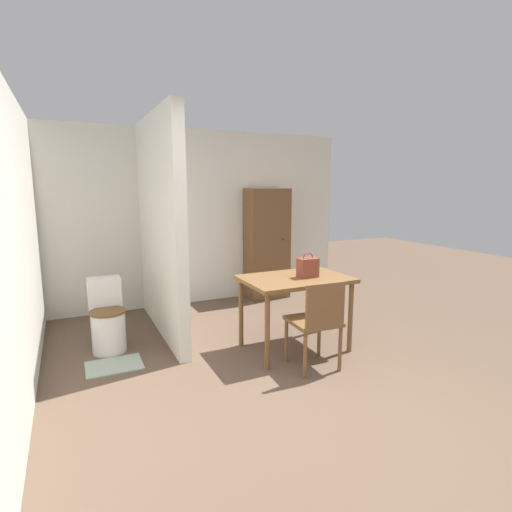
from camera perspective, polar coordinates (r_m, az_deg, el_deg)
name	(u,v)px	position (r m, az deg, el deg)	size (l,w,h in m)	color
ground_plane	(329,428)	(3.17, 10.40, -23.03)	(16.00, 16.00, 0.00)	brown
wall_back	(188,218)	(5.90, -9.64, 5.35)	(4.87, 0.12, 2.50)	silver
wall_left	(16,242)	(3.92, -31.06, 1.71)	(0.12, 4.47, 2.50)	silver
partition_wall	(159,227)	(4.73, -13.64, 4.07)	(0.12, 1.98, 2.50)	silver
dining_table	(295,286)	(4.18, 5.63, -4.27)	(1.09, 0.74, 0.78)	brown
wooden_chair	(317,320)	(3.80, 8.71, -9.00)	(0.45, 0.45, 0.87)	brown
toilet	(108,320)	(4.54, -20.45, -8.56)	(0.36, 0.51, 0.74)	white
handbag	(308,267)	(4.16, 7.41, -1.62)	(0.20, 0.13, 0.26)	brown
wooden_cabinet	(267,244)	(6.11, 1.56, 1.76)	(0.64, 0.40, 1.68)	brown
bath_mat	(114,366)	(4.22, -19.60, -14.52)	(0.52, 0.39, 0.01)	#99A899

